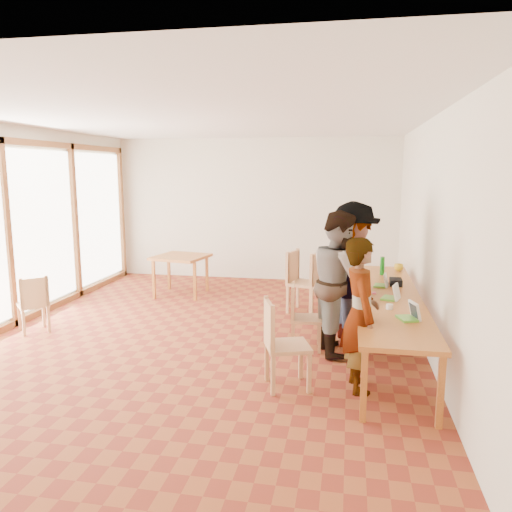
{
  "coord_description": "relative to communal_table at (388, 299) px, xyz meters",
  "views": [
    {
      "loc": [
        1.98,
        -6.46,
        2.32
      ],
      "look_at": [
        0.67,
        0.54,
        1.1
      ],
      "focal_mm": 35.0,
      "sensor_mm": 36.0,
      "label": 1
    }
  ],
  "objects": [
    {
      "name": "yellow_mug",
      "position": [
        0.28,
        1.65,
        0.1
      ],
      "size": [
        0.14,
        0.14,
        0.11
      ],
      "primitive_type": "imported",
      "rotation": [
        0.0,
        0.0,
        -0.02
      ],
      "color": "gold",
      "rests_on": "communal_table"
    },
    {
      "name": "side_table",
      "position": [
        -3.6,
        2.38,
        -0.03
      ],
      "size": [
        0.9,
        0.9,
        0.75
      ],
      "rotation": [
        0.0,
        0.0,
        -0.19
      ],
      "color": "#BD672A",
      "rests_on": "ground"
    },
    {
      "name": "black_pouch",
      "position": [
        0.14,
        0.6,
        0.09
      ],
      "size": [
        0.16,
        0.26,
        0.09
      ],
      "primitive_type": "cube",
      "color": "black",
      "rests_on": "communal_table"
    },
    {
      "name": "chair_empty",
      "position": [
        -0.92,
        1.49,
        -0.07
      ],
      "size": [
        0.59,
        0.59,
        0.55
      ],
      "rotation": [
        0.0,
        0.0,
        -0.27
      ],
      "color": "tan",
      "rests_on": "ground"
    },
    {
      "name": "ground",
      "position": [
        -2.5,
        0.06,
        -0.7
      ],
      "size": [
        8.0,
        8.0,
        0.0
      ],
      "primitive_type": "plane",
      "color": "brown",
      "rests_on": "ground"
    },
    {
      "name": "laptop_far",
      "position": [
        -0.04,
        0.48,
        0.1
      ],
      "size": [
        0.22,
        0.24,
        0.18
      ],
      "rotation": [
        0.0,
        0.0,
        -0.18
      ],
      "color": "#5BB334",
      "rests_on": "communal_table"
    },
    {
      "name": "wall_right",
      "position": [
        0.5,
        0.06,
        0.8
      ],
      "size": [
        0.1,
        8.0,
        3.0
      ],
      "primitive_type": "cube",
      "color": "silver",
      "rests_on": "ground"
    },
    {
      "name": "laptop_mid",
      "position": [
        0.04,
        -0.21,
        0.1
      ],
      "size": [
        0.26,
        0.28,
        0.2
      ],
      "rotation": [
        0.0,
        0.0,
        -0.31
      ],
      "color": "#5BB334",
      "rests_on": "communal_table"
    },
    {
      "name": "laptop_near",
      "position": [
        0.16,
        -1.04,
        0.1
      ],
      "size": [
        0.26,
        0.28,
        0.2
      ],
      "rotation": [
        0.0,
        0.0,
        0.31
      ],
      "color": "#5BB334",
      "rests_on": "communal_table"
    },
    {
      "name": "communal_table",
      "position": [
        0.0,
        0.0,
        0.0
      ],
      "size": [
        0.8,
        4.0,
        0.75
      ],
      "color": "#BD672A",
      "rests_on": "ground"
    },
    {
      "name": "ceiling",
      "position": [
        -2.5,
        0.06,
        2.32
      ],
      "size": [
        6.0,
        8.0,
        0.04
      ],
      "primitive_type": "cube",
      "color": "white",
      "rests_on": "wall_back"
    },
    {
      "name": "chair_near",
      "position": [
        -1.23,
        -1.34,
        -0.11
      ],
      "size": [
        0.57,
        0.57,
        0.51
      ],
      "rotation": [
        0.0,
        0.0,
        0.33
      ],
      "color": "tan",
      "rests_on": "ground"
    },
    {
      "name": "condiment_cup",
      "position": [
        -0.03,
        -0.67,
        0.08
      ],
      "size": [
        0.08,
        0.08,
        0.06
      ],
      "primitive_type": "cylinder",
      "color": "white",
      "rests_on": "communal_table"
    },
    {
      "name": "wall_back",
      "position": [
        -2.5,
        4.06,
        0.8
      ],
      "size": [
        6.0,
        0.1,
        3.0
      ],
      "primitive_type": "cube",
      "color": "silver",
      "rests_on": "ground"
    },
    {
      "name": "chair_mid",
      "position": [
        -1.12,
        -0.1,
        -0.18
      ],
      "size": [
        0.43,
        0.43,
        0.45
      ],
      "rotation": [
        0.0,
        0.0,
        0.09
      ],
      "color": "tan",
      "rests_on": "ground"
    },
    {
      "name": "clear_glass",
      "position": [
        0.04,
        1.71,
        0.09
      ],
      "size": [
        0.07,
        0.07,
        0.09
      ],
      "primitive_type": "cylinder",
      "color": "silver",
      "rests_on": "communal_table"
    },
    {
      "name": "pink_phone",
      "position": [
        -0.17,
        0.06,
        0.05
      ],
      "size": [
        0.05,
        0.1,
        0.01
      ],
      "primitive_type": "cube",
      "color": "#CF3459",
      "rests_on": "communal_table"
    },
    {
      "name": "green_bottle",
      "position": [
        -0.0,
        1.28,
        0.19
      ],
      "size": [
        0.07,
        0.07,
        0.28
      ],
      "primitive_type": "cylinder",
      "color": "#126715",
      "rests_on": "communal_table"
    },
    {
      "name": "person_near",
      "position": [
        -0.37,
        -1.21,
        0.12
      ],
      "size": [
        0.5,
        0.67,
        1.65
      ],
      "primitive_type": "imported",
      "rotation": [
        0.0,
        0.0,
        1.77
      ],
      "color": "gray",
      "rests_on": "ground"
    },
    {
      "name": "chair_spare",
      "position": [
        -4.94,
        -0.17,
        -0.19
      ],
      "size": [
        0.55,
        0.55,
        0.45
      ],
      "rotation": [
        0.0,
        0.0,
        2.36
      ],
      "color": "tan",
      "rests_on": "ground"
    },
    {
      "name": "person_mid",
      "position": [
        -0.61,
        -0.1,
        0.21
      ],
      "size": [
        0.89,
        1.03,
        1.84
      ],
      "primitive_type": "imported",
      "rotation": [
        0.0,
        0.0,
        1.82
      ],
      "color": "gray",
      "rests_on": "ground"
    },
    {
      "name": "chair_far",
      "position": [
        -1.32,
        1.67,
        -0.08
      ],
      "size": [
        0.6,
        0.6,
        0.54
      ],
      "rotation": [
        0.0,
        0.0,
        -0.31
      ],
      "color": "tan",
      "rests_on": "ground"
    },
    {
      "name": "person_far",
      "position": [
        -0.46,
        0.34,
        0.26
      ],
      "size": [
        0.96,
        1.36,
        1.92
      ],
      "primitive_type": "imported",
      "rotation": [
        0.0,
        0.0,
        1.79
      ],
      "color": "gray",
      "rests_on": "ground"
    },
    {
      "name": "window_wall",
      "position": [
        -5.46,
        0.06,
        0.8
      ],
      "size": [
        0.1,
        8.0,
        3.0
      ],
      "primitive_type": "cube",
      "color": "white",
      "rests_on": "ground"
    }
  ]
}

